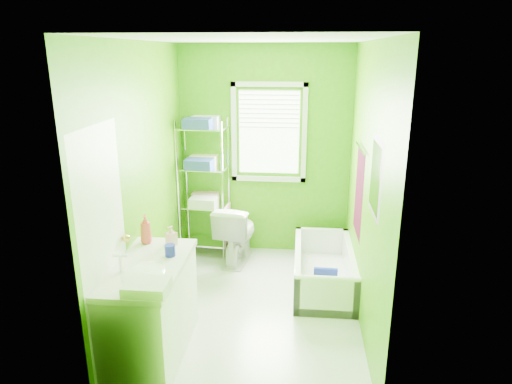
# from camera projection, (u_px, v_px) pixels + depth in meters

# --- Properties ---
(ground) EXTENTS (2.90, 2.90, 0.00)m
(ground) POSITION_uv_depth(u_px,v_px,m) (253.00, 307.00, 4.67)
(ground) COLOR silver
(ground) RESTS_ON ground
(room_envelope) EXTENTS (2.14, 2.94, 2.62)m
(room_envelope) POSITION_uv_depth(u_px,v_px,m) (253.00, 159.00, 4.21)
(room_envelope) COLOR #408F06
(room_envelope) RESTS_ON ground
(window) EXTENTS (0.92, 0.05, 1.22)m
(window) POSITION_uv_depth(u_px,v_px,m) (269.00, 128.00, 5.54)
(window) COLOR white
(window) RESTS_ON ground
(door) EXTENTS (0.09, 0.80, 2.00)m
(door) POSITION_uv_depth(u_px,v_px,m) (106.00, 254.00, 3.52)
(door) COLOR white
(door) RESTS_ON ground
(right_wall_decor) EXTENTS (0.04, 1.48, 1.17)m
(right_wall_decor) POSITION_uv_depth(u_px,v_px,m) (365.00, 186.00, 4.16)
(right_wall_decor) COLOR #45081E
(right_wall_decor) RESTS_ON ground
(bathtub) EXTENTS (0.64, 1.37, 0.44)m
(bathtub) POSITION_uv_depth(u_px,v_px,m) (323.00, 275.00, 5.03)
(bathtub) COLOR white
(bathtub) RESTS_ON ground
(toilet) EXTENTS (0.52, 0.79, 0.75)m
(toilet) POSITION_uv_depth(u_px,v_px,m) (237.00, 233.00, 5.58)
(toilet) COLOR white
(toilet) RESTS_ON ground
(vanity) EXTENTS (0.59, 1.12, 1.11)m
(vanity) POSITION_uv_depth(u_px,v_px,m) (150.00, 307.00, 3.82)
(vanity) COLOR white
(vanity) RESTS_ON ground
(wire_shelf_unit) EXTENTS (0.61, 0.49, 1.75)m
(wire_shelf_unit) POSITION_uv_depth(u_px,v_px,m) (205.00, 172.00, 5.61)
(wire_shelf_unit) COLOR silver
(wire_shelf_unit) RESTS_ON ground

